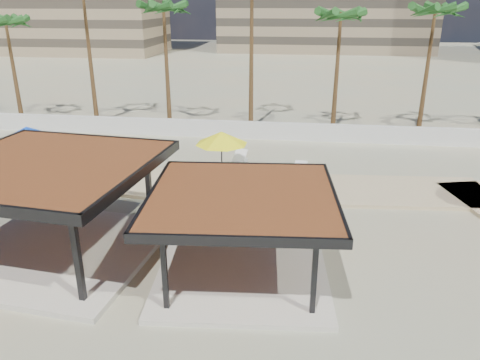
# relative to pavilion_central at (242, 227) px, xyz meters

# --- Properties ---
(ground) EXTENTS (200.00, 200.00, 0.00)m
(ground) POSITION_rel_pavilion_central_xyz_m (1.01, 1.09, -1.84)
(ground) COLOR tan
(ground) RESTS_ON ground
(promenade) EXTENTS (44.45, 7.97, 0.24)m
(promenade) POSITION_rel_pavilion_central_xyz_m (3.01, 8.76, -1.78)
(promenade) COLOR #C6B284
(promenade) RESTS_ON ground
(boundary_wall) EXTENTS (56.00, 0.30, 1.20)m
(boundary_wall) POSITION_rel_pavilion_central_xyz_m (1.01, 17.09, -1.24)
(boundary_wall) COLOR silver
(boundary_wall) RESTS_ON ground
(pavilion_central) EXTENTS (6.57, 6.57, 3.09)m
(pavilion_central) POSITION_rel_pavilion_central_xyz_m (0.00, 0.00, 0.00)
(pavilion_central) COLOR beige
(pavilion_central) RESTS_ON ground
(pavilion_west) EXTENTS (7.94, 7.94, 3.66)m
(pavilion_west) POSITION_rel_pavilion_central_xyz_m (-7.03, 0.50, 0.34)
(pavilion_west) COLOR beige
(pavilion_west) RESTS_ON ground
(umbrella_a) EXTENTS (3.91, 3.91, 2.94)m
(umbrella_a) POSITION_rel_pavilion_central_xyz_m (-11.65, 6.89, 0.86)
(umbrella_a) COLOR beige
(umbrella_a) RESTS_ON promenade
(umbrella_b) EXTENTS (3.62, 3.62, 2.44)m
(umbrella_b) POSITION_rel_pavilion_central_xyz_m (-2.28, 9.06, 0.43)
(umbrella_b) COLOR beige
(umbrella_b) RESTS_ON promenade
(umbrella_f) EXTENTS (3.32, 3.32, 2.30)m
(umbrella_f) POSITION_rel_pavilion_central_xyz_m (-9.48, 6.89, 0.31)
(umbrella_f) COLOR beige
(umbrella_f) RESTS_ON promenade
(lounger_a) EXTENTS (1.16, 2.34, 0.85)m
(lounger_a) POSITION_rel_pavilion_central_xyz_m (-1.73, 10.30, -1.46)
(lounger_a) COLOR silver
(lounger_a) RESTS_ON promenade
(lounger_b) EXTENTS (0.95, 2.16, 0.79)m
(lounger_b) POSITION_rel_pavilion_central_xyz_m (1.74, 8.91, -1.47)
(lounger_b) COLOR silver
(lounger_b) RESTS_ON promenade
(palm_a) EXTENTS (3.00, 3.00, 8.31)m
(palm_a) POSITION_rel_pavilion_central_xyz_m (-19.99, 19.39, 5.36)
(palm_a) COLOR brown
(palm_a) RESTS_ON ground
(palm_b) EXTENTS (3.00, 3.00, 10.19)m
(palm_b) POSITION_rel_pavilion_central_xyz_m (-13.99, 19.79, 7.12)
(palm_b) COLOR brown
(palm_b) RESTS_ON ground
(palm_c) EXTENTS (3.00, 3.00, 9.30)m
(palm_c) POSITION_rel_pavilion_central_xyz_m (-7.99, 19.19, 6.29)
(palm_c) COLOR brown
(palm_c) RESTS_ON ground
(palm_e) EXTENTS (3.00, 3.00, 8.85)m
(palm_e) POSITION_rel_pavilion_central_xyz_m (4.01, 19.49, 5.87)
(palm_e) COLOR brown
(palm_e) RESTS_ON ground
(palm_f) EXTENTS (3.00, 3.00, 9.17)m
(palm_f) POSITION_rel_pavilion_central_xyz_m (10.01, 19.69, 6.17)
(palm_f) COLOR brown
(palm_f) RESTS_ON ground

